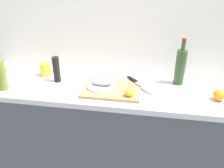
{
  "coord_description": "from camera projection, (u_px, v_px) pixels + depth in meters",
  "views": [
    {
      "loc": [
        0.32,
        -1.47,
        1.65
      ],
      "look_at": [
        0.09,
        -0.08,
        0.95
      ],
      "focal_mm": 35.76,
      "sensor_mm": 36.0,
      "label": 1
    }
  ],
  "objects": [
    {
      "name": "back_wall",
      "position": [
        110.0,
        28.0,
        1.81
      ],
      "size": [
        3.2,
        0.05,
        2.5
      ],
      "primitive_type": "cube",
      "color": "white",
      "rests_on": "ground_plane"
    },
    {
      "name": "cutting_board",
      "position": [
        112.0,
        89.0,
        1.59
      ],
      "size": [
        0.41,
        0.31,
        0.02
      ],
      "primitive_type": "cube",
      "color": "tan",
      "rests_on": "kitchen_counter"
    },
    {
      "name": "chef_knife",
      "position": [
        137.0,
        82.0,
        1.65
      ],
      "size": [
        0.22,
        0.23,
        0.02
      ],
      "rotation": [
        0.0,
        0.0,
        -0.83
      ],
      "color": "silver",
      "rests_on": "cutting_board"
    },
    {
      "name": "white_plate",
      "position": [
        102.0,
        86.0,
        1.6
      ],
      "size": [
        0.21,
        0.21,
        0.01
      ],
      "primitive_type": "cylinder",
      "color": "white",
      "rests_on": "cutting_board"
    },
    {
      "name": "fish_fillet",
      "position": [
        101.0,
        83.0,
        1.59
      ],
      "size": [
        0.16,
        0.07,
        0.04
      ],
      "primitive_type": "ellipsoid",
      "color": "gray",
      "rests_on": "white_plate"
    },
    {
      "name": "olive_oil_bottle",
      "position": [
        1.0,
        74.0,
        1.56
      ],
      "size": [
        0.06,
        0.06,
        0.29
      ],
      "color": "olive",
      "rests_on": "kitchen_counter"
    },
    {
      "name": "coffee_mug_0",
      "position": [
        45.0,
        69.0,
        1.81
      ],
      "size": [
        0.12,
        0.08,
        0.11
      ],
      "color": "yellow",
      "rests_on": "kitchen_counter"
    },
    {
      "name": "kitchen_counter",
      "position": [
        103.0,
        132.0,
        1.88
      ],
      "size": [
        2.0,
        0.6,
        0.9
      ],
      "color": "#4C5159",
      "rests_on": "ground_plane"
    },
    {
      "name": "orange_0",
      "position": [
        3.0,
        70.0,
        1.84
      ],
      "size": [
        0.08,
        0.08,
        0.08
      ],
      "primitive_type": "sphere",
      "color": "orange",
      "rests_on": "kitchen_counter"
    },
    {
      "name": "wine_bottle",
      "position": [
        180.0,
        66.0,
        1.64
      ],
      "size": [
        0.07,
        0.07,
        0.35
      ],
      "color": "#2D4723",
      "rests_on": "kitchen_counter"
    },
    {
      "name": "orange_1",
      "position": [
        219.0,
        95.0,
        1.46
      ],
      "size": [
        0.08,
        0.08,
        0.08
      ],
      "primitive_type": "sphere",
      "color": "orange",
      "rests_on": "kitchen_counter"
    },
    {
      "name": "lemon_0",
      "position": [
        129.0,
        92.0,
        1.47
      ],
      "size": [
        0.06,
        0.06,
        0.06
      ],
      "primitive_type": "sphere",
      "color": "yellow",
      "rests_on": "cutting_board"
    },
    {
      "name": "pepper_mill",
      "position": [
        56.0,
        70.0,
        1.69
      ],
      "size": [
        0.05,
        0.05,
        0.2
      ],
      "primitive_type": "cylinder",
      "color": "black",
      "rests_on": "kitchen_counter"
    }
  ]
}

